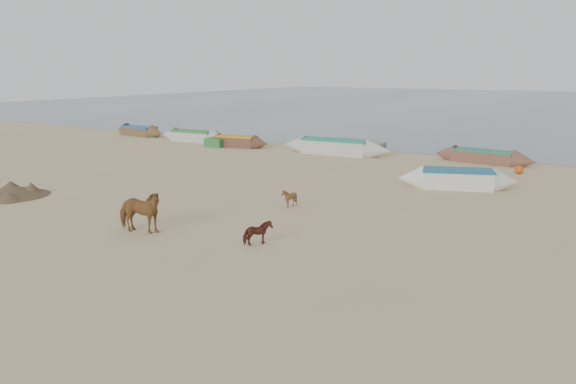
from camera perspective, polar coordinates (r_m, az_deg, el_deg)
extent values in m
plane|color=tan|center=(17.60, -6.88, -5.57)|extent=(140.00, 140.00, 0.00)
plane|color=slate|center=(95.78, 25.57, 7.97)|extent=(160.00, 160.00, 0.00)
imported|color=brown|center=(19.40, -14.88, -1.94)|extent=(1.89, 1.21, 1.47)
imported|color=brown|center=(22.35, 0.13, -0.60)|extent=(0.90, 0.88, 0.75)
imported|color=#53241B|center=(17.56, -3.05, -4.22)|extent=(0.76, 0.85, 0.77)
cone|color=brown|center=(27.19, -26.38, 0.13)|extent=(3.56, 3.56, 0.46)
cube|color=#316F38|center=(40.32, -7.24, 5.03)|extent=(1.40, 1.20, 0.60)
sphere|color=#C04A12|center=(31.90, 22.42, 2.10)|extent=(0.44, 0.44, 0.44)
cube|color=gray|center=(38.33, 8.84, 4.57)|extent=(1.20, 1.10, 0.56)
sphere|color=#CF4B13|center=(46.30, -11.98, 5.72)|extent=(0.48, 0.48, 0.48)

